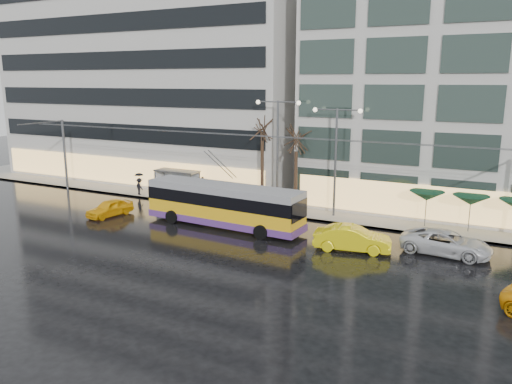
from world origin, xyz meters
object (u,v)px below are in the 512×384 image
Objects in this scene: bus_shelter at (175,177)px; street_lamp_near at (278,140)px; taxi_a at (110,208)px; trolleybus at (224,206)px.

bus_shelter is 0.47× the size of street_lamp_near.
bus_shelter is 11.14m from street_lamp_near.
trolleybus is at bearing 19.87° from taxi_a.
street_lamp_near is (10.38, 0.11, 4.03)m from bus_shelter.
bus_shelter is (-8.87, 6.17, 0.39)m from trolleybus.
bus_shelter is at bearing 145.18° from trolleybus.
taxi_a is (-11.29, -7.86, -5.32)m from street_lamp_near.
trolleybus reaches higher than bus_shelter.
taxi_a is at bearing -96.66° from bus_shelter.
street_lamp_near is at bearing 76.43° from trolleybus.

